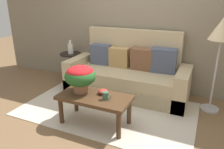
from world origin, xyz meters
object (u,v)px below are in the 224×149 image
object	(u,v)px
snack_bowl	(103,91)
coffee_table	(95,100)
side_table	(71,62)
potted_plant	(80,76)
coffee_mug	(106,96)
table_vase	(70,48)
couch	(128,75)
floor_lamp	(222,34)

from	to	relation	value
snack_bowl	coffee_table	bearing A→B (deg)	-126.56
side_table	potted_plant	distance (m)	1.67
coffee_mug	snack_bowl	world-z (taller)	coffee_mug
snack_bowl	table_vase	size ratio (longest dim) A/B	0.51
couch	table_vase	size ratio (longest dim) A/B	7.87
coffee_table	side_table	world-z (taller)	side_table
floor_lamp	potted_plant	size ratio (longest dim) A/B	3.35
couch	table_vase	xyz separation A→B (m)	(-1.32, 0.11, 0.36)
couch	floor_lamp	bearing A→B (deg)	-2.92
snack_bowl	table_vase	xyz separation A→B (m)	(-1.35, 1.20, 0.24)
couch	floor_lamp	size ratio (longest dim) A/B	1.50
potted_plant	snack_bowl	distance (m)	0.39
couch	coffee_mug	world-z (taller)	couch
coffee_table	snack_bowl	distance (m)	0.17
coffee_mug	couch	bearing A→B (deg)	96.47
snack_bowl	couch	bearing A→B (deg)	91.66
side_table	coffee_mug	world-z (taller)	side_table
side_table	potted_plant	world-z (taller)	potted_plant
floor_lamp	potted_plant	xyz separation A→B (m)	(-1.73, -1.08, -0.55)
potted_plant	table_vase	world-z (taller)	table_vase
floor_lamp	potted_plant	distance (m)	2.11
coffee_mug	potted_plant	bearing A→B (deg)	170.06
couch	coffee_mug	distance (m)	1.24
snack_bowl	table_vase	distance (m)	1.83
snack_bowl	coffee_mug	bearing A→B (deg)	-51.49
side_table	floor_lamp	xyz separation A→B (m)	(2.78, -0.20, 0.81)
snack_bowl	potted_plant	bearing A→B (deg)	-169.63
coffee_table	side_table	size ratio (longest dim) A/B	1.69
table_vase	potted_plant	bearing A→B (deg)	-50.80
couch	coffee_table	distance (m)	1.20
coffee_table	table_vase	distance (m)	1.86
floor_lamp	potted_plant	bearing A→B (deg)	-148.18
snack_bowl	table_vase	bearing A→B (deg)	138.36
floor_lamp	coffee_mug	bearing A→B (deg)	-138.54
coffee_table	floor_lamp	bearing A→B (deg)	37.01
potted_plant	coffee_mug	distance (m)	0.48
side_table	floor_lamp	bearing A→B (deg)	-4.07
side_table	potted_plant	xyz separation A→B (m)	(1.05, -1.27, 0.27)
potted_plant	snack_bowl	world-z (taller)	potted_plant
floor_lamp	table_vase	world-z (taller)	floor_lamp
table_vase	couch	bearing A→B (deg)	-4.90
couch	snack_bowl	size ratio (longest dim) A/B	15.50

